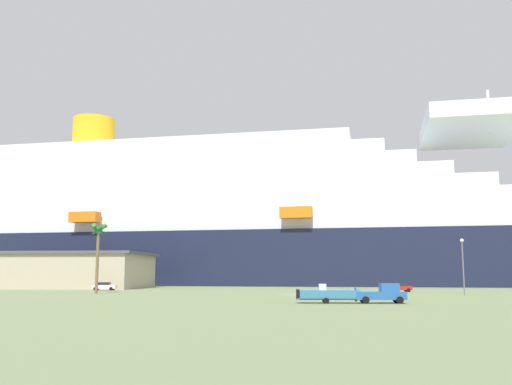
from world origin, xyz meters
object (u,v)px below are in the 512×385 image
at_px(parked_car_white_van, 104,286).
at_px(parked_car_red_hatchback, 400,287).
at_px(pickup_truck, 382,294).
at_px(street_lamp, 463,259).
at_px(palm_tree, 98,237).
at_px(cruise_ship, 211,228).
at_px(small_boat_on_trailer, 334,295).

distance_m(parked_car_white_van, parked_car_red_hatchback, 56.61).
distance_m(pickup_truck, parked_car_red_hatchback, 40.94).
bearing_deg(street_lamp, palm_tree, 177.87).
xyz_separation_m(pickup_truck, street_lamp, (15.13, 24.46, 4.50)).
height_order(cruise_ship, pickup_truck, cruise_ship).
xyz_separation_m(cruise_ship, parked_car_white_van, (-11.54, -54.13, -15.57)).
distance_m(cruise_ship, palm_tree, 72.33).
relative_size(street_lamp, parked_car_red_hatchback, 1.93).
height_order(street_lamp, parked_car_red_hatchback, street_lamp).
bearing_deg(street_lamp, parked_car_white_van, 162.79).
height_order(cruise_ship, parked_car_white_van, cruise_ship).
height_order(cruise_ship, palm_tree, cruise_ship).
bearing_deg(palm_tree, parked_car_white_van, 106.46).
height_order(cruise_ship, parked_car_red_hatchback, cruise_ship).
xyz_separation_m(cruise_ship, small_boat_on_trailer, (31.75, -98.72, -15.44)).
bearing_deg(parked_car_white_van, palm_tree, -73.54).
height_order(pickup_truck, parked_car_red_hatchback, pickup_truck).
bearing_deg(small_boat_on_trailer, parked_car_red_hatchback, 71.99).
relative_size(small_boat_on_trailer, street_lamp, 1.04).
bearing_deg(palm_tree, pickup_truck, -31.50).
distance_m(small_boat_on_trailer, parked_car_white_van, 62.14).
height_order(pickup_truck, small_boat_on_trailer, pickup_truck).
distance_m(pickup_truck, parked_car_white_van, 65.76).
relative_size(palm_tree, street_lamp, 1.36).
relative_size(parked_car_white_van, parked_car_red_hatchback, 1.09).
distance_m(street_lamp, parked_car_red_hatchback, 17.98).
relative_size(cruise_ship, street_lamp, 34.26).
distance_m(palm_tree, street_lamp, 58.77).
bearing_deg(cruise_ship, parked_car_red_hatchback, -52.32).
xyz_separation_m(palm_tree, street_lamp, (58.61, -2.18, -3.82)).
bearing_deg(small_boat_on_trailer, cruise_ship, 107.83).
bearing_deg(street_lamp, small_boat_on_trailer, -129.56).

